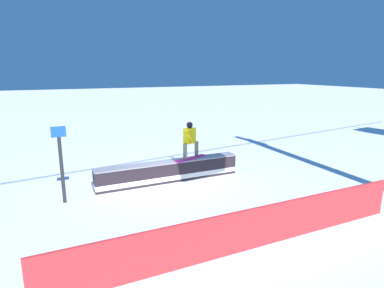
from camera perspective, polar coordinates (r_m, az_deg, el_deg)
ground_plane at (r=11.41m, az=-3.99°, el=-6.54°), size 120.00×120.00×0.00m
grind_box at (r=11.30m, az=-4.02°, el=-4.98°), size 5.14×0.60×0.72m
snowboarder at (r=11.29m, az=-0.38°, el=0.87°), size 1.42×0.77×1.33m
safety_fence at (r=7.24m, az=10.05°, el=-14.69°), size 8.61×0.17×0.94m
trail_marker at (r=9.97m, az=-22.14°, el=-3.13°), size 0.40×0.10×2.27m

